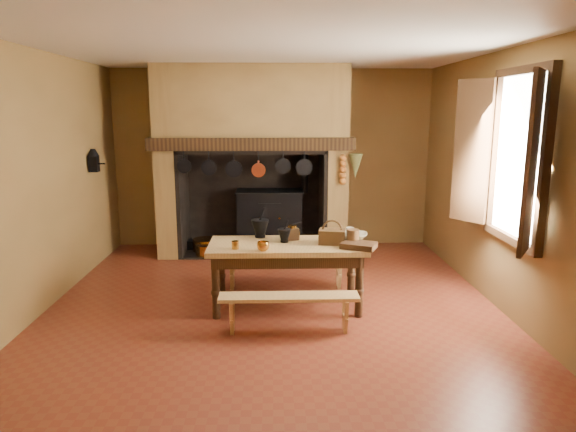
# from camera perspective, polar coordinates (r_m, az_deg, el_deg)

# --- Properties ---
(floor) EXTENTS (5.50, 5.50, 0.00)m
(floor) POSITION_cam_1_polar(r_m,az_deg,el_deg) (5.87, -1.66, -9.89)
(floor) COLOR #5F2316
(floor) RESTS_ON ground
(ceiling) EXTENTS (5.50, 5.50, 0.00)m
(ceiling) POSITION_cam_1_polar(r_m,az_deg,el_deg) (5.50, -1.84, 18.37)
(ceiling) COLOR silver
(ceiling) RESTS_ON back_wall
(back_wall) EXTENTS (5.00, 0.02, 2.80)m
(back_wall) POSITION_cam_1_polar(r_m,az_deg,el_deg) (8.25, -1.72, 6.37)
(back_wall) COLOR olive
(back_wall) RESTS_ON floor
(wall_left) EXTENTS (0.02, 5.50, 2.80)m
(wall_left) POSITION_cam_1_polar(r_m,az_deg,el_deg) (6.06, -26.15, 3.29)
(wall_left) COLOR olive
(wall_left) RESTS_ON floor
(wall_right) EXTENTS (0.02, 5.50, 2.80)m
(wall_right) POSITION_cam_1_polar(r_m,az_deg,el_deg) (6.05, 22.71, 3.57)
(wall_right) COLOR olive
(wall_right) RESTS_ON floor
(wall_front) EXTENTS (5.00, 0.02, 2.80)m
(wall_front) POSITION_cam_1_polar(r_m,az_deg,el_deg) (2.82, -1.83, -3.88)
(wall_front) COLOR olive
(wall_front) RESTS_ON floor
(chimney_breast) EXTENTS (2.95, 0.96, 2.80)m
(chimney_breast) POSITION_cam_1_polar(r_m,az_deg,el_deg) (7.79, -3.98, 9.08)
(chimney_breast) COLOR olive
(chimney_breast) RESTS_ON floor
(iron_range) EXTENTS (1.12, 0.55, 1.60)m
(iron_range) POSITION_cam_1_polar(r_m,az_deg,el_deg) (8.09, -1.98, -0.31)
(iron_range) COLOR black
(iron_range) RESTS_ON floor
(hearth_pans) EXTENTS (0.51, 0.62, 0.20)m
(hearth_pans) POSITION_cam_1_polar(r_m,az_deg,el_deg) (8.02, -9.20, -3.40)
(hearth_pans) COLOR #B07128
(hearth_pans) RESTS_ON floor
(hanging_pans) EXTENTS (1.92, 0.29, 0.27)m
(hanging_pans) POSITION_cam_1_polar(r_m,az_deg,el_deg) (7.33, -4.40, 5.37)
(hanging_pans) COLOR black
(hanging_pans) RESTS_ON chimney_breast
(onion_string) EXTENTS (0.12, 0.10, 0.46)m
(onion_string) POSITION_cam_1_polar(r_m,az_deg,el_deg) (7.37, 6.11, 5.13)
(onion_string) COLOR #B55D21
(onion_string) RESTS_ON chimney_breast
(herb_bunch) EXTENTS (0.20, 0.20, 0.35)m
(herb_bunch) POSITION_cam_1_polar(r_m,az_deg,el_deg) (7.39, 7.51, 5.51)
(herb_bunch) COLOR brown
(herb_bunch) RESTS_ON chimney_breast
(window) EXTENTS (0.39, 1.75, 1.76)m
(window) POSITION_cam_1_polar(r_m,az_deg,el_deg) (5.60, 23.19, 6.05)
(window) COLOR white
(window) RESTS_ON wall_right
(wall_coffee_mill) EXTENTS (0.23, 0.16, 0.31)m
(wall_coffee_mill) POSITION_cam_1_polar(r_m,az_deg,el_deg) (7.45, -20.79, 5.96)
(wall_coffee_mill) COLOR black
(wall_coffee_mill) RESTS_ON wall_left
(work_table) EXTENTS (1.70, 0.75, 0.74)m
(work_table) POSITION_cam_1_polar(r_m,az_deg,el_deg) (5.62, -0.11, -4.22)
(work_table) COLOR tan
(work_table) RESTS_ON floor
(bench_front) EXTENTS (1.37, 0.24, 0.39)m
(bench_front) POSITION_cam_1_polar(r_m,az_deg,el_deg) (5.10, 0.10, -9.81)
(bench_front) COLOR tan
(bench_front) RESTS_ON floor
(bench_back) EXTENTS (1.62, 0.28, 0.46)m
(bench_back) POSITION_cam_1_polar(r_m,az_deg,el_deg) (6.31, -0.26, -5.06)
(bench_back) COLOR tan
(bench_back) RESTS_ON floor
(mortar_large) EXTENTS (0.20, 0.20, 0.35)m
(mortar_large) POSITION_cam_1_polar(r_m,az_deg,el_deg) (5.84, -3.12, -1.27)
(mortar_large) COLOR black
(mortar_large) RESTS_ON work_table
(mortar_small) EXTENTS (0.15, 0.15, 0.25)m
(mortar_small) POSITION_cam_1_polar(r_m,az_deg,el_deg) (5.62, -0.41, -2.10)
(mortar_small) COLOR black
(mortar_small) RESTS_ON work_table
(coffee_grinder) EXTENTS (0.19, 0.16, 0.20)m
(coffee_grinder) POSITION_cam_1_polar(r_m,az_deg,el_deg) (5.75, 0.46, -1.87)
(coffee_grinder) COLOR #321F10
(coffee_grinder) RESTS_ON work_table
(brass_mug_a) EXTENTS (0.08, 0.08, 0.08)m
(brass_mug_a) POSITION_cam_1_polar(r_m,az_deg,el_deg) (5.39, -5.88, -3.23)
(brass_mug_a) COLOR #B07128
(brass_mug_a) RESTS_ON work_table
(brass_mug_b) EXTENTS (0.09, 0.09, 0.09)m
(brass_mug_b) POSITION_cam_1_polar(r_m,az_deg,el_deg) (5.74, 0.90, -2.19)
(brass_mug_b) COLOR #B07128
(brass_mug_b) RESTS_ON work_table
(mixing_bowl) EXTENTS (0.37, 0.37, 0.08)m
(mixing_bowl) POSITION_cam_1_polar(r_m,az_deg,el_deg) (5.79, 7.28, -2.25)
(mixing_bowl) COLOR #BEB892
(mixing_bowl) RESTS_ON work_table
(stoneware_crock) EXTENTS (0.17, 0.17, 0.17)m
(stoneware_crock) POSITION_cam_1_polar(r_m,az_deg,el_deg) (5.56, 7.22, -2.34)
(stoneware_crock) COLOR brown
(stoneware_crock) RESTS_ON work_table
(glass_jar) EXTENTS (0.09, 0.09, 0.15)m
(glass_jar) POSITION_cam_1_polar(r_m,az_deg,el_deg) (5.72, 6.89, -2.03)
(glass_jar) COLOR beige
(glass_jar) RESTS_ON work_table
(wicker_basket) EXTENTS (0.31, 0.25, 0.27)m
(wicker_basket) POSITION_cam_1_polar(r_m,az_deg,el_deg) (5.59, 4.92, -2.21)
(wicker_basket) COLOR #4A3016
(wicker_basket) RESTS_ON work_table
(wooden_tray) EXTENTS (0.42, 0.37, 0.06)m
(wooden_tray) POSITION_cam_1_polar(r_m,az_deg,el_deg) (5.45, 7.87, -3.24)
(wooden_tray) COLOR #321F10
(wooden_tray) RESTS_ON work_table
(brass_cup) EXTENTS (0.13, 0.13, 0.10)m
(brass_cup) POSITION_cam_1_polar(r_m,az_deg,el_deg) (5.29, -2.78, -3.38)
(brass_cup) COLOR #B07128
(brass_cup) RESTS_ON work_table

